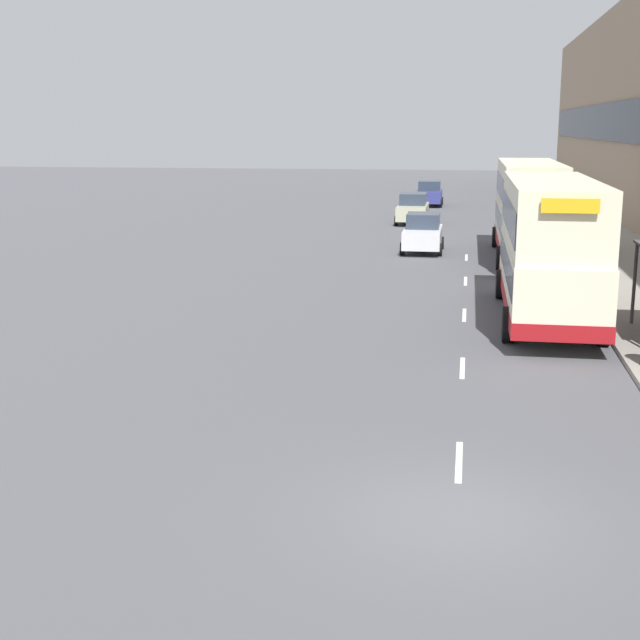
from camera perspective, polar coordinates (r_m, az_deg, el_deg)
name	(u,v)px	position (r m, az deg, el deg)	size (l,w,h in m)	color
ground_plane	(457,516)	(14.18, 8.76, -12.30)	(220.00, 220.00, 0.00)	#515156
pavement	(585,232)	(52.14, 16.61, 5.43)	(5.00, 93.00, 0.14)	gray
lane_mark_0	(459,461)	(16.29, 8.88, -8.94)	(0.12, 2.00, 0.01)	silver
lane_mark_1	(462,368)	(22.36, 9.10, -3.04)	(0.12, 2.00, 0.01)	silver
lane_mark_2	(464,315)	(28.57, 9.22, 0.32)	(0.12, 2.00, 0.01)	silver
lane_mark_3	(466,281)	(34.84, 9.30, 2.47)	(0.12, 2.00, 0.01)	silver
lane_mark_4	(466,257)	(41.14, 9.35, 3.97)	(0.12, 2.00, 0.01)	silver
double_decker_bus_near	(549,247)	(27.97, 14.47, 4.57)	(2.85, 10.08, 4.30)	beige
double_decker_bus_ahead	(528,208)	(41.05, 13.19, 7.00)	(2.85, 11.18, 4.30)	beige
car_0	(413,209)	(55.19, 5.96, 7.10)	(1.97, 4.44, 1.83)	#B7B799
car_1	(423,233)	(42.61, 6.60, 5.54)	(1.92, 3.98, 1.82)	silver
car_2	(429,194)	(67.51, 7.01, 8.02)	(2.01, 3.85, 1.85)	navy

